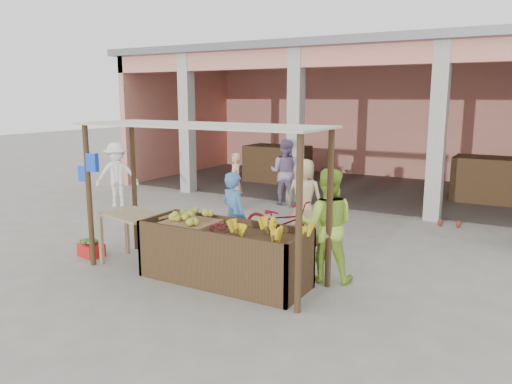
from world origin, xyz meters
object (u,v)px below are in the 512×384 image
Objects in this scene: side_table at (134,222)px; vendor_green at (327,222)px; red_crate at (91,250)px; motorcycle at (281,222)px; vendor_blue at (234,213)px; fruit_stall at (224,256)px.

vendor_green reaches higher than side_table.
motorcycle is (2.63, 2.26, 0.34)m from red_crate.
vendor_green is at bearing -123.59° from motorcycle.
vendor_blue is at bearing 38.21° from red_crate.
vendor_blue is (-0.44, 0.98, 0.42)m from fruit_stall.
side_table is at bearing -3.02° from vendor_green.
motorcycle reaches higher than fruit_stall.
side_table reaches higher than fruit_stall.
motorcycle reaches higher than side_table.
motorcycle is at bearing 52.96° from red_crate.
vendor_blue is at bearing 50.29° from side_table.
motorcycle is at bearing -85.70° from vendor_blue.
vendor_green is at bearing -163.64° from vendor_blue.
fruit_stall reaches higher than red_crate.
side_table is 3.24m from vendor_green.
fruit_stall is 1.58× the size of vendor_blue.
fruit_stall is 1.15m from vendor_blue.
vendor_green reaches higher than fruit_stall.
vendor_blue is 1.24m from motorcycle.
fruit_stall is 1.65m from vendor_green.
side_table is 1.69m from vendor_blue.
vendor_blue is 0.90× the size of vendor_green.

